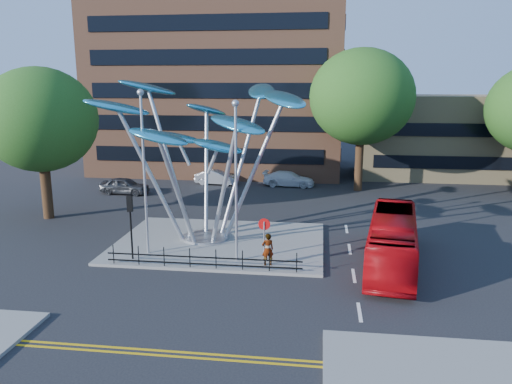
# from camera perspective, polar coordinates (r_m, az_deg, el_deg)

# --- Properties ---
(ground) EXTENTS (120.00, 120.00, 0.00)m
(ground) POSITION_cam_1_polar(r_m,az_deg,el_deg) (23.83, -4.65, -10.53)
(ground) COLOR black
(ground) RESTS_ON ground
(traffic_island) EXTENTS (12.00, 9.00, 0.15)m
(traffic_island) POSITION_cam_1_polar(r_m,az_deg,el_deg) (29.50, -4.11, -5.77)
(traffic_island) COLOR slate
(traffic_island) RESTS_ON ground
(double_yellow_near) EXTENTS (40.00, 0.12, 0.01)m
(double_yellow_near) POSITION_cam_1_polar(r_m,az_deg,el_deg) (18.63, -8.70, -17.63)
(double_yellow_near) COLOR gold
(double_yellow_near) RESTS_ON ground
(double_yellow_far) EXTENTS (40.00, 0.12, 0.01)m
(double_yellow_far) POSITION_cam_1_polar(r_m,az_deg,el_deg) (18.38, -8.97, -18.09)
(double_yellow_far) COLOR gold
(double_yellow_far) RESTS_ON ground
(brick_tower) EXTENTS (25.00, 15.00, 30.00)m
(brick_tower) POSITION_cam_1_polar(r_m,az_deg,el_deg) (54.78, -4.04, 18.45)
(brick_tower) COLOR brown
(brick_tower) RESTS_ON ground
(low_building_near) EXTENTS (15.00, 8.00, 8.00)m
(low_building_near) POSITION_cam_1_polar(r_m,az_deg,el_deg) (52.91, 19.88, 6.02)
(low_building_near) COLOR tan
(low_building_near) RESTS_ON ground
(tree_right) EXTENTS (8.80, 8.80, 12.11)m
(tree_right) POSITION_cam_1_polar(r_m,az_deg,el_deg) (43.56, 12.01, 10.57)
(tree_right) COLOR black
(tree_right) RESTS_ON ground
(tree_left) EXTENTS (7.60, 7.60, 10.32)m
(tree_left) POSITION_cam_1_polar(r_m,az_deg,el_deg) (36.67, -23.46, 7.56)
(tree_left) COLOR black
(tree_left) RESTS_ON ground
(leaf_sculpture) EXTENTS (12.72, 9.54, 9.51)m
(leaf_sculpture) POSITION_cam_1_polar(r_m,az_deg,el_deg) (29.02, -6.14, 7.62)
(leaf_sculpture) COLOR #9EA0A5
(leaf_sculpture) RESTS_ON traffic_island
(street_lamp_left) EXTENTS (0.36, 0.36, 8.80)m
(street_lamp_left) POSITION_cam_1_polar(r_m,az_deg,el_deg) (26.87, -12.72, 3.74)
(street_lamp_left) COLOR #9EA0A5
(street_lamp_left) RESTS_ON traffic_island
(street_lamp_right) EXTENTS (0.36, 0.36, 8.30)m
(street_lamp_right) POSITION_cam_1_polar(r_m,az_deg,el_deg) (25.14, -2.31, 2.85)
(street_lamp_right) COLOR #9EA0A5
(street_lamp_right) RESTS_ON traffic_island
(traffic_light_island) EXTENTS (0.28, 0.18, 3.42)m
(traffic_light_island) POSITION_cam_1_polar(r_m,az_deg,el_deg) (26.68, -14.18, -2.41)
(traffic_light_island) COLOR black
(traffic_light_island) RESTS_ON traffic_island
(no_entry_sign_island) EXTENTS (0.60, 0.10, 2.45)m
(no_entry_sign_island) POSITION_cam_1_polar(r_m,az_deg,el_deg) (25.23, 0.94, -4.77)
(no_entry_sign_island) COLOR #9EA0A5
(no_entry_sign_island) RESTS_ON traffic_island
(pedestrian_railing_front) EXTENTS (10.00, 0.06, 1.00)m
(pedestrian_railing_front) POSITION_cam_1_polar(r_m,az_deg,el_deg) (25.38, -6.09, -7.75)
(pedestrian_railing_front) COLOR black
(pedestrian_railing_front) RESTS_ON traffic_island
(red_bus) EXTENTS (3.67, 9.85, 2.68)m
(red_bus) POSITION_cam_1_polar(r_m,az_deg,el_deg) (26.65, 15.33, -5.36)
(red_bus) COLOR #AB070D
(red_bus) RESTS_ON ground
(pedestrian) EXTENTS (0.71, 0.58, 1.68)m
(pedestrian) POSITION_cam_1_polar(r_m,az_deg,el_deg) (25.46, 1.35, -6.57)
(pedestrian) COLOR gray
(pedestrian) RESTS_ON traffic_island
(parked_car_left) EXTENTS (4.24, 1.94, 1.41)m
(parked_car_left) POSITION_cam_1_polar(r_m,az_deg,el_deg) (43.56, -14.79, 0.70)
(parked_car_left) COLOR #383A3F
(parked_car_left) RESTS_ON ground
(parked_car_mid) EXTENTS (4.12, 1.85, 1.31)m
(parked_car_mid) POSITION_cam_1_polar(r_m,az_deg,el_deg) (46.10, -4.49, 1.66)
(parked_car_mid) COLOR #B0B2B8
(parked_car_mid) RESTS_ON ground
(parked_car_right) EXTENTS (4.77, 2.27, 1.34)m
(parked_car_right) POSITION_cam_1_polar(r_m,az_deg,el_deg) (45.34, 3.76, 1.51)
(parked_car_right) COLOR silver
(parked_car_right) RESTS_ON ground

